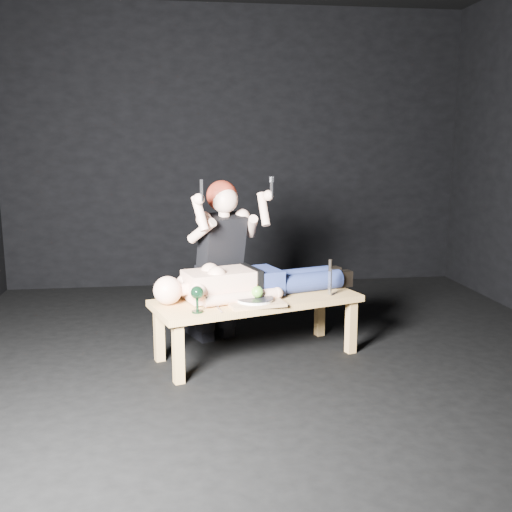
{
  "coord_description": "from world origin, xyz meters",
  "views": [
    {
      "loc": [
        -0.64,
        -3.94,
        1.55
      ],
      "look_at": [
        -0.09,
        0.19,
        0.75
      ],
      "focal_mm": 41.01,
      "sensor_mm": 36.0,
      "label": 1
    }
  ],
  "objects_px": {
    "goblet": "(197,299)",
    "carving_knife": "(330,278)",
    "table": "(257,327)",
    "lying_man": "(257,278)",
    "serving_tray": "(255,302)",
    "kneeling_woman": "(217,259)"
  },
  "relations": [
    {
      "from": "table",
      "to": "kneeling_woman",
      "type": "relative_size",
      "value": 1.14
    },
    {
      "from": "kneeling_woman",
      "to": "goblet",
      "type": "height_order",
      "value": "kneeling_woman"
    },
    {
      "from": "kneeling_woman",
      "to": "goblet",
      "type": "distance_m",
      "value": 0.77
    },
    {
      "from": "table",
      "to": "serving_tray",
      "type": "distance_m",
      "value": 0.29
    },
    {
      "from": "lying_man",
      "to": "serving_tray",
      "type": "bearing_deg",
      "value": -118.77
    },
    {
      "from": "lying_man",
      "to": "serving_tray",
      "type": "distance_m",
      "value": 0.29
    },
    {
      "from": "lying_man",
      "to": "kneeling_woman",
      "type": "relative_size",
      "value": 1.1
    },
    {
      "from": "kneeling_woman",
      "to": "carving_knife",
      "type": "height_order",
      "value": "kneeling_woman"
    },
    {
      "from": "goblet",
      "to": "kneeling_woman",
      "type": "bearing_deg",
      "value": 76.15
    },
    {
      "from": "goblet",
      "to": "carving_knife",
      "type": "height_order",
      "value": "carving_knife"
    },
    {
      "from": "serving_tray",
      "to": "goblet",
      "type": "bearing_deg",
      "value": -158.86
    },
    {
      "from": "table",
      "to": "carving_knife",
      "type": "height_order",
      "value": "carving_knife"
    },
    {
      "from": "table",
      "to": "lying_man",
      "type": "height_order",
      "value": "lying_man"
    },
    {
      "from": "table",
      "to": "kneeling_woman",
      "type": "bearing_deg",
      "value": 104.73
    },
    {
      "from": "serving_tray",
      "to": "carving_knife",
      "type": "height_order",
      "value": "carving_knife"
    },
    {
      "from": "table",
      "to": "lying_man",
      "type": "bearing_deg",
      "value": 63.35
    },
    {
      "from": "lying_man",
      "to": "carving_knife",
      "type": "bearing_deg",
      "value": -29.3
    },
    {
      "from": "lying_man",
      "to": "goblet",
      "type": "distance_m",
      "value": 0.62
    },
    {
      "from": "kneeling_woman",
      "to": "serving_tray",
      "type": "bearing_deg",
      "value": -92.3
    },
    {
      "from": "table",
      "to": "lying_man",
      "type": "distance_m",
      "value": 0.37
    },
    {
      "from": "goblet",
      "to": "carving_knife",
      "type": "relative_size",
      "value": 0.66
    },
    {
      "from": "lying_man",
      "to": "goblet",
      "type": "bearing_deg",
      "value": -154.94
    }
  ]
}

